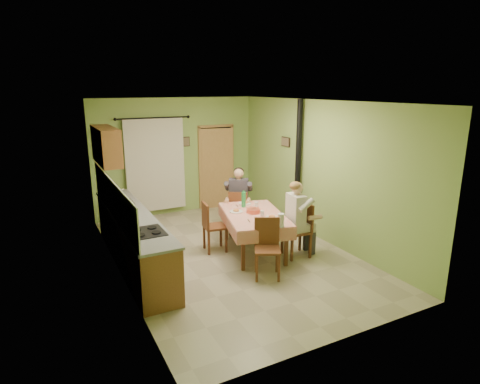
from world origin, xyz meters
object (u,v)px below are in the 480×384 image
chair_far (239,220)px  stove_flue (297,183)px  chair_left (214,236)px  chair_right (297,241)px  dining_table (254,233)px  man_far (239,193)px  man_right (297,210)px  chair_near (267,260)px

chair_far → stove_flue: 1.49m
chair_left → chair_right: bearing=61.2°
dining_table → chair_right: (0.62, -0.52, -0.09)m
dining_table → stove_flue: stove_flue is taller
chair_left → man_far: bearing=134.3°
chair_far → man_right: bearing=-43.5°
dining_table → chair_far: 1.05m
chair_far → man_far: size_ratio=0.68×
chair_near → man_right: man_right is taller
chair_left → chair_far: bearing=134.0°
chair_near → man_far: man_far is taller
chair_near → chair_right: chair_right is taller
chair_near → man_right: (0.92, 0.48, 0.59)m
chair_near → stove_flue: 2.56m
chair_near → man_right: 1.19m
chair_left → stove_flue: (2.10, 0.30, 0.74)m
man_far → man_right: bearing=-43.8°
chair_far → man_far: (0.01, 0.01, 0.59)m
dining_table → chair_left: bearing=162.4°
chair_right → chair_far: bearing=21.0°
chair_near → dining_table: bearing=-80.1°
dining_table → man_right: size_ratio=1.39×
dining_table → chair_near: chair_near is taller
chair_left → man_right: bearing=61.0°
dining_table → chair_right: size_ratio=1.93×
chair_right → chair_left: size_ratio=1.05×
chair_far → stove_flue: size_ratio=0.34×
chair_right → man_right: 0.59m
man_right → stove_flue: bearing=-29.2°
chair_left → man_far: size_ratio=0.69×
chair_far → chair_right: (0.42, -1.55, 0.00)m
dining_table → chair_far: size_ratio=2.04×
chair_right → stove_flue: 1.66m
chair_far → man_far: bearing=90.0°
chair_left → stove_flue: stove_flue is taller
dining_table → chair_left: 0.76m
man_right → chair_near: bearing=123.4°
chair_far → chair_right: 1.60m
chair_far → chair_near: 2.09m
chair_near → chair_right: size_ratio=0.97×
chair_far → chair_near: (-0.51, -2.02, 0.00)m
chair_left → man_right: (1.25, -0.92, 0.59)m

